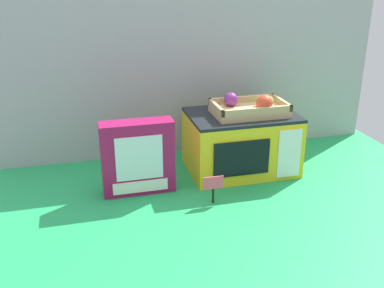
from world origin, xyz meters
The scene contains 6 objects.
ground_plane centered at (0.00, 0.00, 0.00)m, with size 1.70×1.70×0.00m, color #219E54.
display_back_panel centered at (0.00, 0.31, 0.36)m, with size 1.61×0.03×0.72m, color #A0A3A8.
toy_microwave centered at (0.13, 0.05, 0.12)m, with size 0.41×0.28×0.24m.
food_groups_crate centered at (0.15, 0.04, 0.26)m, with size 0.27×0.17×0.09m.
cookie_set_box centered at (-0.29, -0.03, 0.13)m, with size 0.26×0.08×0.27m.
price_sign centered at (-0.06, -0.18, 0.07)m, with size 0.07×0.01×0.10m.
Camera 1 is at (-0.48, -1.51, 0.77)m, focal length 42.70 mm.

